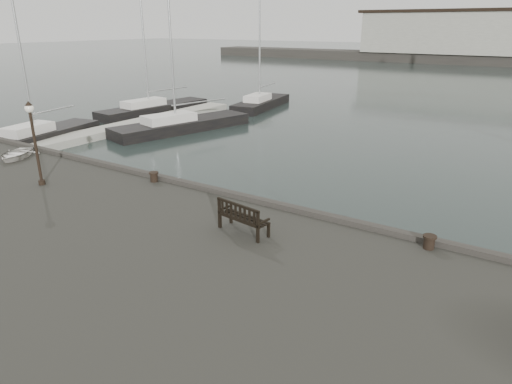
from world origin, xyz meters
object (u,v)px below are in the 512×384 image
yacht_d (261,105)px  yacht_b (154,111)px  dinghy (16,154)px  lamp_post (33,132)px  yacht_a (41,139)px  yacht_c (182,127)px  bench (243,223)px  bollard_left (154,177)px  bollard_right (429,242)px

yacht_d → yacht_b: bearing=-138.4°
dinghy → yacht_b: bearing=87.2°
lamp_post → yacht_a: yacht_a is taller
lamp_post → yacht_d: size_ratio=0.29×
dinghy → yacht_c: yacht_c is taller
bench → yacht_a: yacht_a is taller
bollard_left → lamp_post: size_ratio=0.12×
bench → yacht_c: size_ratio=0.12×
bench → yacht_a: 22.90m
dinghy → yacht_b: 20.53m
bench → bollard_left: 6.17m
bollard_left → yacht_d: bearing=113.2°
dinghy → yacht_c: 14.54m
yacht_a → dinghy: bearing=-49.1°
yacht_c → bench: bearing=-28.4°
dinghy → yacht_c: size_ratio=0.15×
yacht_d → lamp_post: bearing=-84.6°
bench → yacht_b: size_ratio=0.12×
bench → dinghy: bench is taller
dinghy → yacht_b: yacht_b is taller
yacht_c → yacht_d: yacht_c is taller
yacht_d → bollard_right: bearing=-58.4°
dinghy → yacht_b: size_ratio=0.15×
bollard_left → yacht_d: (-10.75, 25.05, -1.53)m
bench → yacht_d: yacht_d is taller
dinghy → bollard_right: bearing=-26.0°
yacht_b → dinghy: bearing=-57.1°
bollard_right → yacht_b: size_ratio=0.03×
bollard_right → yacht_a: bearing=169.4°
bollard_right → yacht_d: size_ratio=0.04×
bollard_left → yacht_b: yacht_b is taller
bench → lamp_post: bearing=-167.0°
bollard_left → bollard_right: same height
bollard_left → yacht_d: yacht_d is taller
bollard_left → dinghy: bearing=-171.7°
yacht_b → yacht_c: size_ratio=0.99×
bollard_right → yacht_a: (-26.79, 5.02, -1.52)m
lamp_post → yacht_a: size_ratio=0.27×
dinghy → yacht_b: (-9.23, 18.28, -1.54)m
bench → dinghy: size_ratio=0.80×
bollard_left → dinghy: 8.09m
bench → yacht_b: bearing=148.9°
bollard_left → bench: bearing=-19.2°
yacht_b → bollard_left: bearing=-38.7°
bollard_right → yacht_c: bearing=148.2°
yacht_d → yacht_a: bearing=-113.6°
dinghy → yacht_d: size_ratio=0.19×
bollard_right → yacht_b: (-28.12, 17.12, -1.51)m
yacht_a → yacht_c: size_ratio=0.85×
bench → yacht_b: yacht_b is taller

